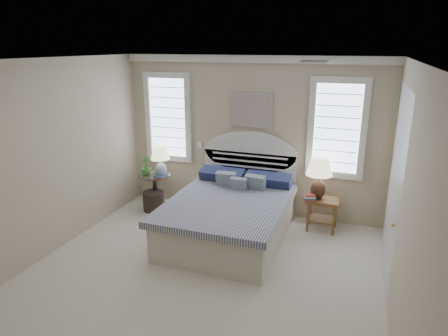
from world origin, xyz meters
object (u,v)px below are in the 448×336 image
floor_pot (154,201)px  lamp_right (319,174)px  side_table_left (155,188)px  nightstand_right (322,207)px  bed (231,213)px  lamp_left (160,158)px

floor_pot → lamp_right: size_ratio=0.57×
side_table_left → nightstand_right: 2.95m
floor_pot → bed: bearing=-16.4°
lamp_left → nightstand_right: bearing=2.6°
lamp_left → lamp_right: lamp_right is taller
floor_pot → lamp_right: lamp_right is taller
lamp_left → lamp_right: size_ratio=0.82×
nightstand_right → floor_pot: (-2.93, -0.21, -0.21)m
lamp_left → bed: bearing=-20.6°
side_table_left → lamp_left: (0.15, -0.03, 0.58)m
nightstand_right → lamp_left: (-2.80, -0.13, 0.58)m
bed → lamp_left: (-1.50, 0.56, 0.58)m
lamp_left → lamp_right: 2.71m
side_table_left → floor_pot: side_table_left is taller
nightstand_right → lamp_right: 0.56m
side_table_left → lamp_right: (2.86, 0.09, 0.55)m
bed → lamp_left: bearing=159.4°
bed → lamp_left: 1.70m
bed → floor_pot: 1.71m
nightstand_right → lamp_left: 2.86m
lamp_right → floor_pot: bearing=-175.8°
side_table_left → lamp_left: 0.60m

